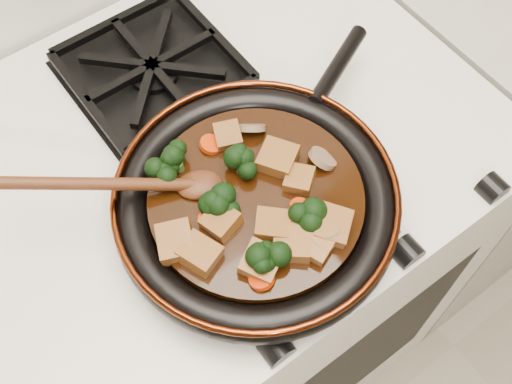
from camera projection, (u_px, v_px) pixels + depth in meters
stove at (224, 270)px, 1.26m from camera, size 0.76×0.60×0.90m
burner_grate_front at (272, 210)px, 0.80m from camera, size 0.23×0.23×0.03m
burner_grate_back at (153, 70)px, 0.91m from camera, size 0.23×0.23×0.03m
skillet at (257, 201)px, 0.77m from camera, size 0.45×0.35×0.05m
braising_sauce at (256, 201)px, 0.77m from camera, size 0.26×0.26×0.02m
tofu_cube_0 at (176, 242)px, 0.72m from camera, size 0.06×0.06×0.03m
tofu_cube_1 at (199, 254)px, 0.71m from camera, size 0.05×0.05×0.03m
tofu_cube_2 at (221, 221)px, 0.73m from camera, size 0.05×0.05×0.03m
tofu_cube_3 at (317, 245)px, 0.72m from camera, size 0.05×0.05×0.03m
tofu_cube_4 at (292, 244)px, 0.72m from camera, size 0.06×0.06×0.02m
tofu_cube_5 at (299, 180)px, 0.76m from camera, size 0.05×0.05×0.02m
tofu_cube_6 at (228, 136)px, 0.79m from camera, size 0.04×0.05×0.02m
tofu_cube_7 at (332, 226)px, 0.73m from camera, size 0.06×0.06×0.03m
tofu_cube_8 at (261, 262)px, 0.71m from camera, size 0.06×0.06×0.03m
tofu_cube_9 at (298, 238)px, 0.72m from camera, size 0.04×0.04×0.02m
tofu_cube_10 at (273, 226)px, 0.73m from camera, size 0.06×0.05×0.03m
tofu_cube_11 at (278, 159)px, 0.77m from camera, size 0.06×0.06×0.03m
broccoli_floret_0 at (222, 207)px, 0.74m from camera, size 0.09×0.08×0.06m
broccoli_floret_1 at (269, 259)px, 0.70m from camera, size 0.08×0.08×0.06m
broccoli_floret_2 at (179, 164)px, 0.77m from camera, size 0.06×0.06×0.06m
broccoli_floret_3 at (312, 217)px, 0.73m from camera, size 0.08×0.10×0.07m
broccoli_floret_4 at (241, 165)px, 0.76m from camera, size 0.08×0.08×0.07m
broccoli_floret_5 at (169, 172)px, 0.76m from camera, size 0.09×0.08×0.07m
carrot_coin_0 at (300, 208)px, 0.74m from camera, size 0.03×0.03×0.01m
carrot_coin_1 at (211, 144)px, 0.79m from camera, size 0.03×0.03×0.02m
carrot_coin_2 at (262, 278)px, 0.70m from camera, size 0.03×0.03×0.02m
carrot_coin_3 at (211, 219)px, 0.74m from camera, size 0.03×0.03×0.02m
mushroom_slice_0 at (322, 158)px, 0.78m from camera, size 0.03×0.04×0.03m
mushroom_slice_1 at (326, 232)px, 0.73m from camera, size 0.04×0.04×0.03m
mushroom_slice_2 at (321, 240)px, 0.72m from camera, size 0.03×0.03×0.02m
mushroom_slice_3 at (252, 128)px, 0.80m from camera, size 0.04×0.04×0.03m
wooden_spoon at (141, 184)px, 0.74m from camera, size 0.15×0.09×0.24m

